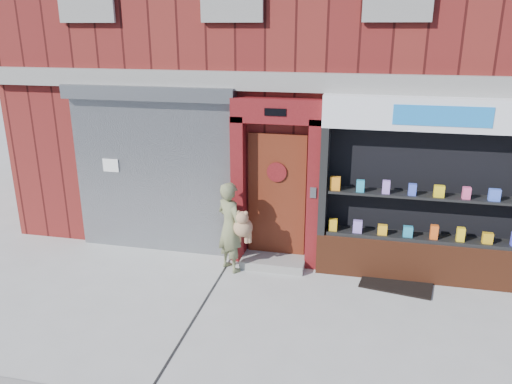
% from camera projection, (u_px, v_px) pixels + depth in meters
% --- Properties ---
extents(ground, '(80.00, 80.00, 0.00)m').
position_uv_depth(ground, '(303.00, 325.00, 7.01)').
color(ground, '#9E9E99').
rests_on(ground, ground).
extents(building, '(12.00, 8.16, 8.00)m').
position_uv_depth(building, '(343.00, 26.00, 11.30)').
color(building, maroon).
rests_on(building, ground).
extents(shutter_bay, '(3.10, 0.30, 3.04)m').
position_uv_depth(shutter_bay, '(152.00, 161.00, 8.87)').
color(shutter_bay, gray).
rests_on(shutter_bay, ground).
extents(red_door_bay, '(1.52, 0.58, 2.90)m').
position_uv_depth(red_door_bay, '(276.00, 184.00, 8.43)').
color(red_door_bay, '#520E11').
rests_on(red_door_bay, ground).
extents(pharmacy_bay, '(3.50, 0.41, 3.00)m').
position_uv_depth(pharmacy_bay, '(430.00, 200.00, 7.90)').
color(pharmacy_bay, '#602B16').
rests_on(pharmacy_bay, ground).
extents(woman, '(0.74, 0.64, 1.57)m').
position_uv_depth(woman, '(232.00, 227.00, 8.38)').
color(woman, '#6A6E48').
rests_on(woman, ground).
extents(doormat, '(1.24, 0.96, 0.03)m').
position_uv_depth(doormat, '(397.00, 282.00, 8.17)').
color(doormat, black).
rests_on(doormat, ground).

